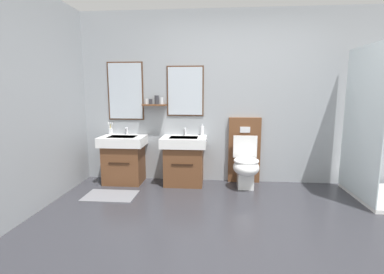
{
  "coord_description": "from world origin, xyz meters",
  "views": [
    {
      "loc": [
        -0.34,
        -2.47,
        1.39
      ],
      "look_at": [
        -0.67,
        1.41,
        0.75
      ],
      "focal_mm": 26.24,
      "sensor_mm": 36.0,
      "label": 1
    }
  ],
  "objects_px": {
    "soap_dispenser": "(202,130)",
    "vanity_sink_right": "(184,159)",
    "shower_tray": "(378,167)",
    "toilet": "(245,161)",
    "toothbrush_cup": "(111,131)",
    "vanity_sink_left": "(124,158)"
  },
  "relations": [
    {
      "from": "soap_dispenser",
      "to": "vanity_sink_right",
      "type": "bearing_deg",
      "value": -145.62
    },
    {
      "from": "vanity_sink_left",
      "to": "shower_tray",
      "type": "xyz_separation_m",
      "value": [
        3.47,
        -0.39,
        0.05
      ]
    },
    {
      "from": "toothbrush_cup",
      "to": "soap_dispenser",
      "type": "height_order",
      "value": "toothbrush_cup"
    },
    {
      "from": "vanity_sink_left",
      "to": "toothbrush_cup",
      "type": "height_order",
      "value": "toothbrush_cup"
    },
    {
      "from": "toilet",
      "to": "toothbrush_cup",
      "type": "xyz_separation_m",
      "value": [
        -2.08,
        0.16,
        0.4
      ]
    },
    {
      "from": "vanity_sink_left",
      "to": "shower_tray",
      "type": "distance_m",
      "value": 3.5
    },
    {
      "from": "vanity_sink_right",
      "to": "soap_dispenser",
      "type": "height_order",
      "value": "soap_dispenser"
    },
    {
      "from": "toothbrush_cup",
      "to": "shower_tray",
      "type": "xyz_separation_m",
      "value": [
        3.73,
        -0.56,
        -0.34
      ]
    },
    {
      "from": "vanity_sink_left",
      "to": "toilet",
      "type": "distance_m",
      "value": 1.83
    },
    {
      "from": "vanity_sink_left",
      "to": "toilet",
      "type": "bearing_deg",
      "value": 0.25
    },
    {
      "from": "vanity_sink_right",
      "to": "toothbrush_cup",
      "type": "bearing_deg",
      "value": 171.83
    },
    {
      "from": "vanity_sink_right",
      "to": "shower_tray",
      "type": "height_order",
      "value": "shower_tray"
    },
    {
      "from": "vanity_sink_right",
      "to": "soap_dispenser",
      "type": "distance_m",
      "value": 0.52
    },
    {
      "from": "vanity_sink_left",
      "to": "shower_tray",
      "type": "relative_size",
      "value": 0.37
    },
    {
      "from": "vanity_sink_left",
      "to": "shower_tray",
      "type": "height_order",
      "value": "shower_tray"
    },
    {
      "from": "toothbrush_cup",
      "to": "shower_tray",
      "type": "distance_m",
      "value": 3.78
    },
    {
      "from": "vanity_sink_left",
      "to": "soap_dispenser",
      "type": "distance_m",
      "value": 1.27
    },
    {
      "from": "vanity_sink_right",
      "to": "toothbrush_cup",
      "type": "xyz_separation_m",
      "value": [
        -1.18,
        0.17,
        0.39
      ]
    },
    {
      "from": "vanity_sink_left",
      "to": "vanity_sink_right",
      "type": "relative_size",
      "value": 1.0
    },
    {
      "from": "soap_dispenser",
      "to": "shower_tray",
      "type": "distance_m",
      "value": 2.38
    },
    {
      "from": "soap_dispenser",
      "to": "shower_tray",
      "type": "bearing_deg",
      "value": -13.99
    },
    {
      "from": "toilet",
      "to": "toothbrush_cup",
      "type": "distance_m",
      "value": 2.13
    }
  ]
}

